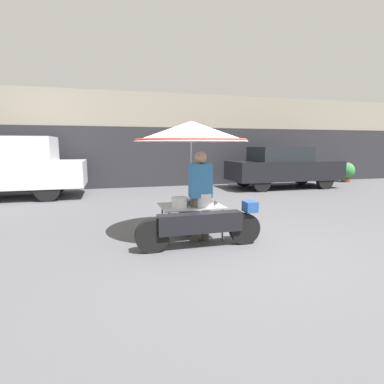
% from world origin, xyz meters
% --- Properties ---
extents(ground_plane, '(36.00, 36.00, 0.00)m').
position_xyz_m(ground_plane, '(0.00, 0.00, 0.00)').
color(ground_plane, '#56565B').
extents(shopfront_building, '(28.00, 2.06, 3.76)m').
position_xyz_m(shopfront_building, '(0.00, 8.81, 1.87)').
color(shopfront_building, gray).
rests_on(shopfront_building, ground).
extents(vendor_motorcycle_cart, '(2.12, 1.99, 2.09)m').
position_xyz_m(vendor_motorcycle_cart, '(-0.44, 0.68, 1.66)').
color(vendor_motorcycle_cart, black).
rests_on(vendor_motorcycle_cart, ground).
extents(vendor_person, '(0.38, 0.22, 1.58)m').
position_xyz_m(vendor_person, '(-0.33, 0.58, 0.88)').
color(vendor_person, '#4C473D').
rests_on(vendor_person, ground).
extents(parked_car, '(4.40, 1.74, 1.62)m').
position_xyz_m(parked_car, '(4.77, 6.09, 0.83)').
color(parked_car, black).
rests_on(parked_car, ground).
extents(pickup_truck, '(5.25, 1.86, 1.95)m').
position_xyz_m(pickup_truck, '(-5.11, 6.19, 0.94)').
color(pickup_truck, black).
rests_on(pickup_truck, ground).
extents(potted_plant, '(0.72, 0.72, 0.90)m').
position_xyz_m(potted_plant, '(8.71, 7.03, 0.50)').
color(potted_plant, brown).
rests_on(potted_plant, ground).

